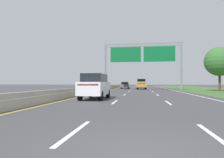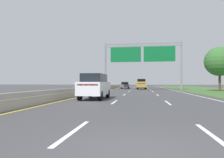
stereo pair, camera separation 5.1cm
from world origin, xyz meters
TOP-DOWN VIEW (x-y plane):
  - ground_plane at (0.00, 35.00)m, footprint 220.00×220.00m
  - lane_striping at (0.00, 34.54)m, footprint 11.96×106.00m
  - grass_verge_right at (13.95, 35.00)m, footprint 14.00×110.00m
  - median_barrier_concrete at (-6.60, 35.00)m, footprint 0.60×110.00m
  - overhead_sign_gantry at (0.30, 36.52)m, footprint 15.06×0.42m
  - pickup_truck_gold at (0.13, 41.00)m, footprint 2.03×5.41m
  - car_grey_left_lane_sedan at (-3.64, 43.89)m, footprint 1.92×4.44m
  - car_navy_centre_lane_suv at (0.17, 53.68)m, footprint 1.99×4.74m
  - car_white_left_lane_suv at (-3.84, 12.95)m, footprint 1.97×4.73m
  - roadside_tree_mid at (12.64, 31.29)m, footprint 4.72×4.72m

SIDE VIEW (x-z plane):
  - ground_plane at x=0.00m, z-range 0.00..0.00m
  - lane_striping at x=0.00m, z-range 0.00..0.01m
  - grass_verge_right at x=13.95m, z-range 0.00..0.02m
  - median_barrier_concrete at x=-6.60m, z-range -0.07..0.78m
  - car_grey_left_lane_sedan at x=-3.64m, z-range 0.03..1.60m
  - pickup_truck_gold at x=0.13m, z-range -0.03..2.17m
  - car_navy_centre_lane_suv at x=0.17m, z-range 0.04..2.15m
  - car_white_left_lane_suv at x=-3.84m, z-range 0.04..2.15m
  - roadside_tree_mid at x=12.64m, z-range 1.22..8.42m
  - overhead_sign_gantry at x=0.30m, z-range 1.94..11.25m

